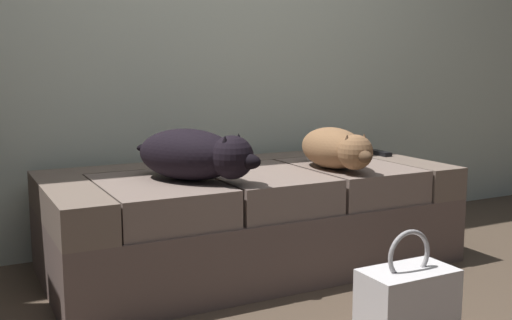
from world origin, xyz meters
TOP-DOWN VIEW (x-y plane):
  - couch at (0.00, 0.99)m, footprint 1.83×0.85m
  - dog_dark at (-0.33, 0.85)m, footprint 0.47×0.58m
  - dog_tan at (0.35, 0.82)m, footprint 0.27×0.56m
  - tv_remote at (0.82, 1.08)m, footprint 0.05×0.15m
  - handbag at (0.12, 0.06)m, footprint 0.32×0.18m

SIDE VIEW (x-z plane):
  - handbag at x=0.12m, z-range -0.06..0.31m
  - couch at x=0.00m, z-range 0.00..0.45m
  - tv_remote at x=0.82m, z-range 0.45..0.47m
  - dog_tan at x=0.35m, z-range 0.45..0.64m
  - dog_dark at x=-0.33m, z-range 0.45..0.66m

